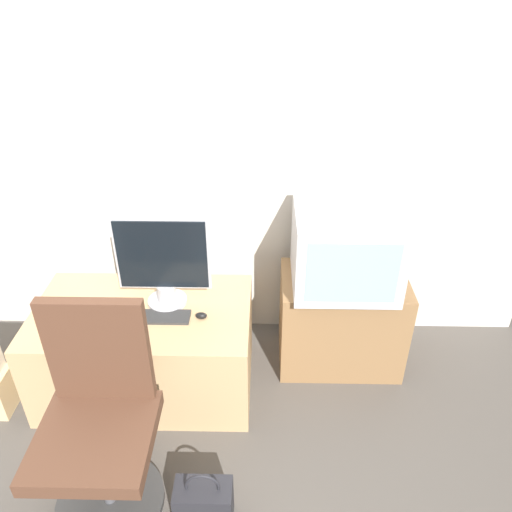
% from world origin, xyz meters
% --- Properties ---
extents(ground_plane, '(12.00, 12.00, 0.00)m').
position_xyz_m(ground_plane, '(0.00, 0.00, 0.00)').
color(ground_plane, '#4C4742').
extents(wall_back, '(4.40, 0.05, 2.60)m').
position_xyz_m(wall_back, '(0.00, 1.32, 1.30)').
color(wall_back, beige).
rests_on(wall_back, ground_plane).
extents(desk, '(1.15, 0.69, 0.53)m').
position_xyz_m(desk, '(-0.09, 0.76, 0.27)').
color(desk, tan).
rests_on(desk, ground_plane).
extents(side_stand, '(0.71, 0.45, 0.58)m').
position_xyz_m(side_stand, '(1.01, 0.99, 0.29)').
color(side_stand, olive).
rests_on(side_stand, ground_plane).
extents(main_monitor, '(0.49, 0.21, 0.51)m').
position_xyz_m(main_monitor, '(0.04, 0.83, 0.78)').
color(main_monitor, '#B2B2B7').
rests_on(main_monitor, desk).
extents(keyboard, '(0.32, 0.11, 0.01)m').
position_xyz_m(keyboard, '(0.02, 0.70, 0.54)').
color(keyboard, '#2D2D2D').
rests_on(keyboard, desk).
extents(mouse, '(0.06, 0.04, 0.03)m').
position_xyz_m(mouse, '(0.24, 0.70, 0.55)').
color(mouse, black).
rests_on(mouse, desk).
extents(crt_tv, '(0.55, 0.50, 0.44)m').
position_xyz_m(crt_tv, '(0.99, 0.96, 0.80)').
color(crt_tv, '#B7B7BC').
rests_on(crt_tv, side_stand).
extents(office_chair, '(0.48, 0.48, 0.99)m').
position_xyz_m(office_chair, '(-0.13, 0.08, 0.44)').
color(office_chair, '#333333').
rests_on(office_chair, ground_plane).
extents(handbag, '(0.25, 0.14, 0.32)m').
position_xyz_m(handbag, '(0.31, -0.06, 0.12)').
color(handbag, '#232328').
rests_on(handbag, ground_plane).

